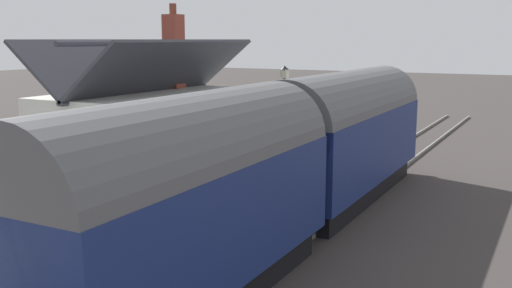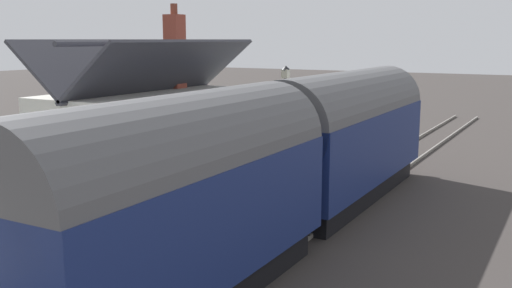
{
  "view_description": "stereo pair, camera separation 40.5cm",
  "coord_description": "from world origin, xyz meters",
  "px_view_note": "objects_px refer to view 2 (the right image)",
  "views": [
    {
      "loc": [
        -16.3,
        -7.37,
        5.36
      ],
      "look_at": [
        0.34,
        1.5,
        1.96
      ],
      "focal_mm": 40.76,
      "sensor_mm": 36.0,
      "label": 1
    },
    {
      "loc": [
        -16.11,
        -7.73,
        5.36
      ],
      "look_at": [
        0.34,
        1.5,
        1.96
      ],
      "focal_mm": 40.76,
      "sensor_mm": 36.0,
      "label": 2
    }
  ],
  "objects_px": {
    "station_building": "(145,129)",
    "bench_near_building": "(43,207)",
    "planter_bench_right": "(322,117)",
    "bench_mid_platform": "(300,128)",
    "bench_by_lamp": "(267,137)",
    "station_sign_board": "(348,110)",
    "planter_edge_far": "(299,116)",
    "planter_bench_left": "(341,130)",
    "lamp_post_platform": "(285,95)",
    "planter_corner_building": "(259,136)",
    "train": "(288,156)",
    "planter_by_door": "(307,135)"
  },
  "relations": [
    {
      "from": "train",
      "to": "bench_near_building",
      "type": "height_order",
      "value": "train"
    },
    {
      "from": "bench_near_building",
      "to": "station_building",
      "type": "bearing_deg",
      "value": 14.25
    },
    {
      "from": "bench_by_lamp",
      "to": "lamp_post_platform",
      "type": "bearing_deg",
      "value": -137.95
    },
    {
      "from": "planter_bench_left",
      "to": "train",
      "type": "bearing_deg",
      "value": -166.75
    },
    {
      "from": "station_building",
      "to": "planter_bench_left",
      "type": "bearing_deg",
      "value": -17.27
    },
    {
      "from": "station_sign_board",
      "to": "bench_near_building",
      "type": "bearing_deg",
      "value": 174.51
    },
    {
      "from": "planter_by_door",
      "to": "planter_edge_far",
      "type": "height_order",
      "value": "planter_edge_far"
    },
    {
      "from": "bench_by_lamp",
      "to": "lamp_post_platform",
      "type": "xyz_separation_m",
      "value": [
        -2.07,
        -1.87,
        1.98
      ]
    },
    {
      "from": "planter_bench_left",
      "to": "bench_near_building",
      "type": "bearing_deg",
      "value": 173.79
    },
    {
      "from": "bench_near_building",
      "to": "station_sign_board",
      "type": "relative_size",
      "value": 0.9
    },
    {
      "from": "station_building",
      "to": "planter_corner_building",
      "type": "xyz_separation_m",
      "value": [
        6.58,
        -0.61,
        -1.15
      ]
    },
    {
      "from": "bench_near_building",
      "to": "planter_bench_right",
      "type": "xyz_separation_m",
      "value": [
        18.05,
        0.45,
        0.03
      ]
    },
    {
      "from": "bench_by_lamp",
      "to": "station_sign_board",
      "type": "relative_size",
      "value": 0.89
    },
    {
      "from": "bench_mid_platform",
      "to": "lamp_post_platform",
      "type": "height_order",
      "value": "lamp_post_platform"
    },
    {
      "from": "planter_bench_left",
      "to": "bench_by_lamp",
      "type": "bearing_deg",
      "value": 153.74
    },
    {
      "from": "bench_near_building",
      "to": "bench_mid_platform",
      "type": "height_order",
      "value": "same"
    },
    {
      "from": "planter_bench_right",
      "to": "planter_corner_building",
      "type": "height_order",
      "value": "planter_bench_right"
    },
    {
      "from": "train",
      "to": "planter_edge_far",
      "type": "height_order",
      "value": "train"
    },
    {
      "from": "station_building",
      "to": "bench_near_building",
      "type": "xyz_separation_m",
      "value": [
        -5.45,
        -1.38,
        -1.04
      ]
    },
    {
      "from": "train",
      "to": "bench_near_building",
      "type": "bearing_deg",
      "value": 139.66
    },
    {
      "from": "bench_near_building",
      "to": "station_sign_board",
      "type": "height_order",
      "value": "station_sign_board"
    },
    {
      "from": "bench_by_lamp",
      "to": "station_building",
      "type": "bearing_deg",
      "value": 168.65
    },
    {
      "from": "planter_corner_building",
      "to": "lamp_post_platform",
      "type": "height_order",
      "value": "lamp_post_platform"
    },
    {
      "from": "station_building",
      "to": "planter_bench_right",
      "type": "xyz_separation_m",
      "value": [
        12.6,
        -0.93,
        -1.01
      ]
    },
    {
      "from": "bench_near_building",
      "to": "planter_by_door",
      "type": "height_order",
      "value": "bench_near_building"
    },
    {
      "from": "bench_near_building",
      "to": "planter_bench_left",
      "type": "relative_size",
      "value": 1.8
    },
    {
      "from": "planter_edge_far",
      "to": "planter_corner_building",
      "type": "bearing_deg",
      "value": -169.53
    },
    {
      "from": "planter_by_door",
      "to": "planter_bench_left",
      "type": "distance_m",
      "value": 1.74
    },
    {
      "from": "station_building",
      "to": "bench_near_building",
      "type": "bearing_deg",
      "value": -165.75
    },
    {
      "from": "station_building",
      "to": "planter_edge_far",
      "type": "height_order",
      "value": "station_building"
    },
    {
      "from": "station_sign_board",
      "to": "lamp_post_platform",
      "type": "bearing_deg",
      "value": -178.87
    },
    {
      "from": "train",
      "to": "lamp_post_platform",
      "type": "distance_m",
      "value": 5.37
    },
    {
      "from": "station_building",
      "to": "bench_mid_platform",
      "type": "distance_m",
      "value": 9.14
    },
    {
      "from": "bench_near_building",
      "to": "planter_corner_building",
      "type": "bearing_deg",
      "value": 3.68
    },
    {
      "from": "planter_bench_right",
      "to": "planter_bench_left",
      "type": "height_order",
      "value": "planter_bench_right"
    },
    {
      "from": "planter_corner_building",
      "to": "lamp_post_platform",
      "type": "relative_size",
      "value": 0.22
    },
    {
      "from": "station_building",
      "to": "bench_by_lamp",
      "type": "xyz_separation_m",
      "value": [
        6.1,
        -1.22,
        -1.04
      ]
    },
    {
      "from": "train",
      "to": "planter_by_door",
      "type": "relative_size",
      "value": 16.89
    },
    {
      "from": "station_building",
      "to": "bench_mid_platform",
      "type": "height_order",
      "value": "station_building"
    },
    {
      "from": "bench_near_building",
      "to": "planter_edge_far",
      "type": "xyz_separation_m",
      "value": [
        18.52,
        1.97,
        -0.08
      ]
    },
    {
      "from": "bench_mid_platform",
      "to": "planter_edge_far",
      "type": "bearing_deg",
      "value": 25.57
    },
    {
      "from": "planter_bench_right",
      "to": "planter_bench_left",
      "type": "distance_m",
      "value": 3.51
    },
    {
      "from": "bench_by_lamp",
      "to": "planter_bench_right",
      "type": "height_order",
      "value": "planter_bench_right"
    },
    {
      "from": "bench_mid_platform",
      "to": "station_sign_board",
      "type": "xyz_separation_m",
      "value": [
        1.91,
        -1.59,
        0.71
      ]
    },
    {
      "from": "bench_by_lamp",
      "to": "planter_corner_building",
      "type": "xyz_separation_m",
      "value": [
        0.48,
        0.61,
        -0.11
      ]
    },
    {
      "from": "bench_mid_platform",
      "to": "planter_edge_far",
      "type": "height_order",
      "value": "bench_mid_platform"
    },
    {
      "from": "planter_by_door",
      "to": "planter_corner_building",
      "type": "distance_m",
      "value": 2.29
    },
    {
      "from": "train",
      "to": "planter_by_door",
      "type": "xyz_separation_m",
      "value": [
        9.01,
        3.49,
        -0.98
      ]
    },
    {
      "from": "train",
      "to": "station_building",
      "type": "bearing_deg",
      "value": 83.6
    },
    {
      "from": "planter_bench_right",
      "to": "planter_edge_far",
      "type": "xyz_separation_m",
      "value": [
        0.47,
        1.52,
        -0.12
      ]
    }
  ]
}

